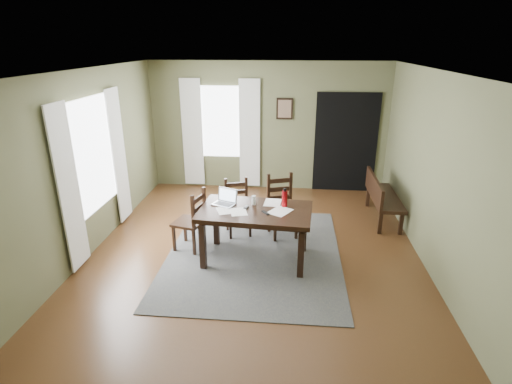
# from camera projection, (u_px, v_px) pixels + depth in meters

# --- Properties ---
(ground) EXTENTS (5.00, 6.00, 0.01)m
(ground) POSITION_uv_depth(u_px,v_px,m) (254.00, 254.00, 6.14)
(ground) COLOR #492C16
(room_shell) EXTENTS (5.02, 6.02, 2.71)m
(room_shell) POSITION_uv_depth(u_px,v_px,m) (254.00, 139.00, 5.50)
(room_shell) COLOR #5A5E3D
(room_shell) RESTS_ON ground
(rug) EXTENTS (2.60, 3.20, 0.01)m
(rug) POSITION_uv_depth(u_px,v_px,m) (254.00, 253.00, 6.14)
(rug) COLOR #3E3E3E
(rug) RESTS_ON ground
(dining_table) EXTENTS (1.66, 1.07, 0.80)m
(dining_table) POSITION_uv_depth(u_px,v_px,m) (255.00, 216.00, 5.73)
(dining_table) COLOR black
(dining_table) RESTS_ON rug
(chair_end) EXTENTS (0.52, 0.52, 0.97)m
(chair_end) POSITION_uv_depth(u_px,v_px,m) (192.00, 221.00, 6.12)
(chair_end) COLOR black
(chair_end) RESTS_ON rug
(chair_back_left) EXTENTS (0.51, 0.51, 0.93)m
(chair_back_left) POSITION_uv_depth(u_px,v_px,m) (238.00, 208.00, 6.66)
(chair_back_left) COLOR black
(chair_back_left) RESTS_ON rug
(chair_back_right) EXTENTS (0.57, 0.57, 1.02)m
(chair_back_right) POSITION_uv_depth(u_px,v_px,m) (282.00, 207.00, 6.58)
(chair_back_right) COLOR black
(chair_back_right) RESTS_ON rug
(bench) EXTENTS (0.45, 1.41, 0.80)m
(bench) POSITION_uv_depth(u_px,v_px,m) (381.00, 195.00, 7.17)
(bench) COLOR black
(bench) RESTS_ON ground
(laptop) EXTENTS (0.39, 0.36, 0.22)m
(laptop) POSITION_uv_depth(u_px,v_px,m) (225.00, 200.00, 5.89)
(laptop) COLOR #B7B7BC
(laptop) RESTS_ON dining_table
(computer_mouse) EXTENTS (0.08, 0.10, 0.03)m
(computer_mouse) POSITION_uv_depth(u_px,v_px,m) (246.00, 207.00, 5.74)
(computer_mouse) COLOR #3F3F42
(computer_mouse) RESTS_ON dining_table
(tv_remote) EXTENTS (0.13, 0.15, 0.02)m
(tv_remote) POSITION_uv_depth(u_px,v_px,m) (265.00, 213.00, 5.57)
(tv_remote) COLOR black
(tv_remote) RESTS_ON dining_table
(drinking_glass) EXTENTS (0.08, 0.08, 0.14)m
(drinking_glass) POSITION_uv_depth(u_px,v_px,m) (254.00, 200.00, 5.85)
(drinking_glass) COLOR silver
(drinking_glass) RESTS_ON dining_table
(water_bottle) EXTENTS (0.10, 0.10, 0.28)m
(water_bottle) POSITION_uv_depth(u_px,v_px,m) (285.00, 198.00, 5.76)
(water_bottle) COLOR #A60C13
(water_bottle) RESTS_ON dining_table
(paper_a) EXTENTS (0.30, 0.34, 0.00)m
(paper_a) POSITION_uv_depth(u_px,v_px,m) (225.00, 210.00, 5.66)
(paper_a) COLOR white
(paper_a) RESTS_ON dining_table
(paper_b) EXTENTS (0.39, 0.42, 0.00)m
(paper_b) POSITION_uv_depth(u_px,v_px,m) (280.00, 211.00, 5.63)
(paper_b) COLOR white
(paper_b) RESTS_ON dining_table
(paper_c) EXTENTS (0.27, 0.33, 0.00)m
(paper_c) POSITION_uv_depth(u_px,v_px,m) (273.00, 203.00, 5.94)
(paper_c) COLOR white
(paper_c) RESTS_ON dining_table
(paper_e) EXTENTS (0.29, 0.34, 0.00)m
(paper_e) POSITION_uv_depth(u_px,v_px,m) (239.00, 212.00, 5.62)
(paper_e) COLOR white
(paper_e) RESTS_ON dining_table
(window_left) EXTENTS (0.01, 1.30, 1.70)m
(window_left) POSITION_uv_depth(u_px,v_px,m) (93.00, 155.00, 6.02)
(window_left) COLOR white
(window_left) RESTS_ON ground
(window_back) EXTENTS (1.00, 0.01, 1.50)m
(window_back) POSITION_uv_depth(u_px,v_px,m) (221.00, 122.00, 8.48)
(window_back) COLOR white
(window_back) RESTS_ON ground
(curtain_left_near) EXTENTS (0.03, 0.48, 2.30)m
(curtain_left_near) POSITION_uv_depth(u_px,v_px,m) (69.00, 189.00, 5.35)
(curtain_left_near) COLOR silver
(curtain_left_near) RESTS_ON ground
(curtain_left_far) EXTENTS (0.03, 0.48, 2.30)m
(curtain_left_far) POSITION_uv_depth(u_px,v_px,m) (119.00, 156.00, 6.87)
(curtain_left_far) COLOR silver
(curtain_left_far) RESTS_ON ground
(curtain_back_left) EXTENTS (0.44, 0.03, 2.30)m
(curtain_back_left) POSITION_uv_depth(u_px,v_px,m) (192.00, 133.00, 8.59)
(curtain_back_left) COLOR silver
(curtain_back_left) RESTS_ON ground
(curtain_back_right) EXTENTS (0.44, 0.03, 2.30)m
(curtain_back_right) POSITION_uv_depth(u_px,v_px,m) (250.00, 134.00, 8.48)
(curtain_back_right) COLOR silver
(curtain_back_right) RESTS_ON ground
(framed_picture) EXTENTS (0.34, 0.03, 0.44)m
(framed_picture) POSITION_uv_depth(u_px,v_px,m) (285.00, 109.00, 8.25)
(framed_picture) COLOR black
(framed_picture) RESTS_ON ground
(doorway_back) EXTENTS (1.30, 0.03, 2.10)m
(doorway_back) POSITION_uv_depth(u_px,v_px,m) (346.00, 143.00, 8.39)
(doorway_back) COLOR black
(doorway_back) RESTS_ON ground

